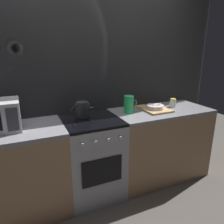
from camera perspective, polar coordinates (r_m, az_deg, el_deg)
ground_plane at (r=2.64m, az=-5.10°, el=-20.80°), size 8.00×8.00×0.00m
back_wall at (r=2.44m, az=-8.33°, el=7.00°), size 3.60×0.05×2.40m
counter_left at (r=2.32m, az=-27.78°, el=-15.33°), size 1.20×0.60×0.90m
stove_unit at (r=2.39m, az=-5.37°, el=-12.25°), size 0.60×0.63×0.90m
counter_right at (r=2.77m, az=12.71°, el=-8.31°), size 1.20×0.60×0.90m
kettle at (r=2.28m, az=-8.03°, el=0.66°), size 0.28×0.15×0.17m
pitcher at (r=2.40m, az=4.64°, el=2.10°), size 0.16×0.11×0.20m
dish_pile at (r=2.58m, az=11.52°, el=1.10°), size 0.30×0.40×0.07m
spice_jar at (r=2.77m, az=16.27°, el=2.42°), size 0.08×0.08×0.10m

